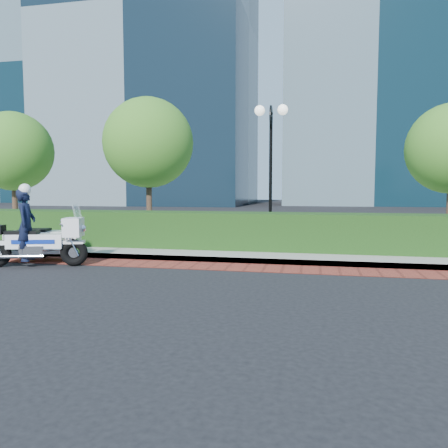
% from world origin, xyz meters
% --- Properties ---
extents(ground, '(120.00, 120.00, 0.00)m').
position_xyz_m(ground, '(0.00, 0.00, 0.00)').
color(ground, black).
rests_on(ground, ground).
extents(brick_strip, '(60.00, 1.00, 0.01)m').
position_xyz_m(brick_strip, '(0.00, 1.50, 0.01)').
color(brick_strip, maroon).
rests_on(brick_strip, ground).
extents(sidewalk, '(60.00, 8.00, 0.15)m').
position_xyz_m(sidewalk, '(0.00, 6.00, 0.07)').
color(sidewalk, gray).
rests_on(sidewalk, ground).
extents(hedge_main, '(18.00, 1.20, 1.00)m').
position_xyz_m(hedge_main, '(0.00, 3.60, 0.65)').
color(hedge_main, black).
rests_on(hedge_main, sidewalk).
extents(lamppost, '(1.02, 0.70, 4.21)m').
position_xyz_m(lamppost, '(1.00, 5.20, 2.96)').
color(lamppost, black).
rests_on(lamppost, sidewalk).
extents(tree_a, '(3.00, 3.00, 4.58)m').
position_xyz_m(tree_a, '(-9.00, 6.50, 3.22)').
color(tree_a, '#332319').
rests_on(tree_a, sidewalk).
extents(tree_b, '(3.20, 3.20, 4.89)m').
position_xyz_m(tree_b, '(-3.50, 6.50, 3.43)').
color(tree_b, '#332319').
rests_on(tree_b, sidewalk).
extents(tower_left, '(22.00, 16.00, 40.00)m').
position_xyz_m(tower_left, '(-16.00, 40.00, 20.00)').
color(tower_left, black).
rests_on(tower_left, ground).
extents(tower_far_left, '(16.00, 14.00, 34.00)m').
position_xyz_m(tower_far_left, '(-36.00, 46.00, 17.00)').
color(tower_far_left, black).
rests_on(tower_far_left, ground).
extents(police_motorcycle, '(2.40, 1.74, 1.93)m').
position_xyz_m(police_motorcycle, '(-4.19, 0.93, 0.66)').
color(police_motorcycle, black).
rests_on(police_motorcycle, ground).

